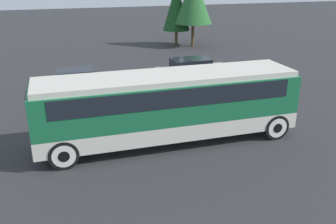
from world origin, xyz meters
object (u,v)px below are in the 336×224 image
tour_bus (170,101)px  parked_car_mid (193,70)px  parked_car_near (235,81)px  parked_car_far (79,81)px

tour_bus → parked_car_mid: bearing=63.6°
parked_car_near → parked_car_far: size_ratio=1.06×
tour_bus → parked_car_near: tour_bus is taller
parked_car_near → parked_car_mid: (-1.64, 2.78, 0.09)m
tour_bus → parked_car_far: bearing=112.0°
tour_bus → parked_car_mid: size_ratio=2.30×
parked_car_mid → parked_car_far: parked_car_mid is taller
tour_bus → parked_car_mid: (4.07, 8.20, -1.04)m
parked_car_mid → parked_car_far: (-7.24, -0.36, -0.03)m
tour_bus → parked_car_near: bearing=43.5°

